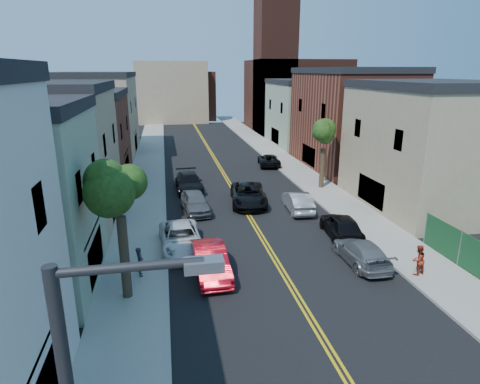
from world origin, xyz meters
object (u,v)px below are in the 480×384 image
white_pickup (181,238)px  black_suv_lane (248,195)px  grey_car_left (195,202)px  dark_car_right_far (269,160)px  black_car_left (189,182)px  pedestrian_left (140,262)px  red_sedan (210,261)px  grey_car_right (361,252)px  pedestrian_right (418,260)px  silver_car_right (298,201)px  black_car_right (341,226)px

white_pickup → black_suv_lane: size_ratio=0.90×
grey_car_left → dark_car_right_far: size_ratio=0.97×
black_car_left → pedestrian_left: bearing=-104.4°
red_sedan → white_pickup: 3.71m
grey_car_right → pedestrian_left: size_ratio=2.98×
black_suv_lane → pedestrian_right: (6.20, -13.32, 0.16)m
red_sedan → silver_car_right: (7.68, 8.89, -0.03)m
white_pickup → grey_car_right: bearing=-23.3°
black_car_right → red_sedan: bearing=27.2°
white_pickup → silver_car_right: (9.05, 5.44, 0.02)m
red_sedan → pedestrian_right: size_ratio=2.91×
white_pickup → dark_car_right_far: white_pickup is taller
red_sedan → pedestrian_right: 10.73m
red_sedan → silver_car_right: 11.75m
grey_car_right → black_car_right: black_car_right is taller
silver_car_right → dark_car_right_far: silver_car_right is taller
grey_car_left → grey_car_right: 13.19m
red_sedan → dark_car_right_far: (9.30, 24.10, -0.12)m
red_sedan → silver_car_right: red_sedan is taller
grey_car_right → pedestrian_left: bearing=-2.6°
grey_car_left → black_car_right: black_car_right is taller
grey_car_left → pedestrian_right: (10.50, -12.21, 0.18)m
black_car_right → dark_car_right_far: size_ratio=0.97×
black_car_right → dark_car_right_far: bearing=-85.7°
grey_car_right → black_car_right: size_ratio=1.00×
black_car_right → pedestrian_left: (-12.41, -3.20, 0.14)m
pedestrian_left → pedestrian_right: 14.31m
white_pickup → pedestrian_right: size_ratio=3.23×
white_pickup → black_car_left: size_ratio=0.97×
black_car_right → dark_car_right_far: (0.49, 20.62, -0.13)m
red_sedan → grey_car_right: 8.36m
red_sedan → black_suv_lane: (4.30, 11.14, 0.03)m
grey_car_right → silver_car_right: bearing=-86.1°
silver_car_right → black_suv_lane: bearing=-29.5°
black_car_left → grey_car_right: black_car_left is taller
silver_car_right → pedestrian_right: (2.82, -11.07, 0.21)m
red_sedan → black_car_left: 15.78m
grey_car_left → silver_car_right: bearing=-13.6°
dark_car_right_far → pedestrian_left: 27.09m
pedestrian_right → red_sedan: bearing=-26.7°
black_car_right → pedestrian_right: 5.91m
white_pickup → red_sedan: bearing=-71.2°
red_sedan → dark_car_right_far: 25.84m
silver_car_right → black_suv_lane: black_suv_lane is taller
white_pickup → black_suv_lane: bearing=50.6°
black_car_right → dark_car_right_far: 20.63m
grey_car_right → silver_car_right: size_ratio=1.02×
white_pickup → black_car_right: black_car_right is taller
grey_car_right → black_car_right: bearing=-97.5°
black_car_right → black_suv_lane: 8.89m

